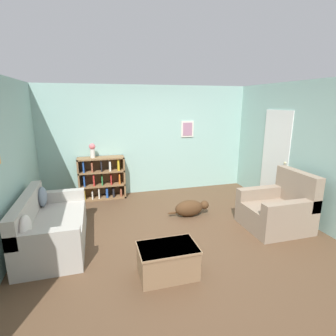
{
  "coord_description": "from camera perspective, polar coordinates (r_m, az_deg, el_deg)",
  "views": [
    {
      "loc": [
        -1.23,
        -4.03,
        2.22
      ],
      "look_at": [
        0.0,
        0.4,
        1.05
      ],
      "focal_mm": 28.0,
      "sensor_mm": 36.0,
      "label": 1
    }
  ],
  "objects": [
    {
      "name": "recliner_chair",
      "position": [
        5.15,
        22.89,
        -8.28
      ],
      "size": [
        1.04,
        0.96,
        1.02
      ],
      "color": "gray",
      "rests_on": "ground_plane"
    },
    {
      "name": "bookshelf",
      "position": [
        6.3,
        -14.14,
        -2.15
      ],
      "size": [
        1.05,
        0.34,
        0.98
      ],
      "color": "olive",
      "rests_on": "ground_plane"
    },
    {
      "name": "wall_right",
      "position": [
        5.61,
        27.17,
        3.19
      ],
      "size": [
        0.16,
        5.0,
        2.6
      ],
      "color": "#93BCB2",
      "rests_on": "ground_plane"
    },
    {
      "name": "coffee_table",
      "position": [
        3.61,
        -0.06,
        -19.36
      ],
      "size": [
        0.76,
        0.5,
        0.42
      ],
      "color": "#846647",
      "rests_on": "ground_plane"
    },
    {
      "name": "ground_plane",
      "position": [
        4.76,
        1.32,
        -13.52
      ],
      "size": [
        14.0,
        14.0,
        0.0
      ],
      "primitive_type": "plane",
      "color": "brown"
    },
    {
      "name": "couch",
      "position": [
        4.59,
        -24.17,
        -11.66
      ],
      "size": [
        0.89,
        1.74,
        0.84
      ],
      "color": "#ADA89E",
      "rests_on": "ground_plane"
    },
    {
      "name": "wall_back",
      "position": [
        6.46,
        -4.39,
        6.06
      ],
      "size": [
        5.6,
        0.13,
        2.6
      ],
      "color": "#93BCB2",
      "rests_on": "ground_plane"
    },
    {
      "name": "vase",
      "position": [
        6.13,
        -16.15,
        3.84
      ],
      "size": [
        0.14,
        0.14,
        0.32
      ],
      "color": "silver",
      "rests_on": "bookshelf"
    },
    {
      "name": "dog",
      "position": [
        5.28,
        4.87,
        -8.65
      ],
      "size": [
        0.85,
        0.3,
        0.33
      ],
      "color": "#472D19",
      "rests_on": "ground_plane"
    }
  ]
}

